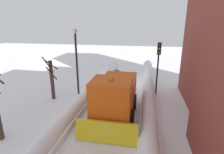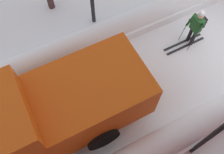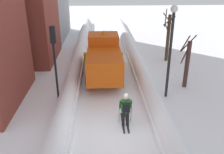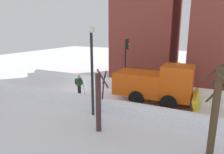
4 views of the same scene
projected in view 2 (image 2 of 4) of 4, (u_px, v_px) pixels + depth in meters
plow_truck at (50, 113)px, 7.33m from camera, size 3.20×5.98×3.12m
skier at (196, 26)px, 9.46m from camera, size 0.62×1.80×1.81m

